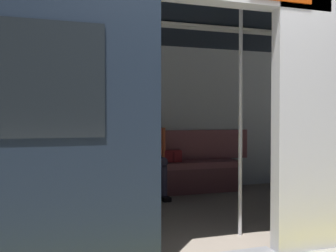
{
  "coord_description": "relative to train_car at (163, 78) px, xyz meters",
  "views": [
    {
      "loc": [
        1.23,
        2.58,
        1.1
      ],
      "look_at": [
        -0.02,
        -1.35,
        1.0
      ],
      "focal_mm": 39.26,
      "sensor_mm": 36.0,
      "label": 1
    }
  ],
  "objects": [
    {
      "name": "train_car",
      "position": [
        0.0,
        0.0,
        0.0
      ],
      "size": [
        6.4,
        2.92,
        2.29
      ],
      "color": "silver",
      "rests_on": "ground_plane"
    },
    {
      "name": "bench_seat",
      "position": [
        -0.06,
        -1.12,
        -1.18
      ],
      "size": [
        2.9,
        0.44,
        0.45
      ],
      "color": "#935156",
      "rests_on": "ground_plane"
    },
    {
      "name": "person_seated",
      "position": [
        -0.11,
        -1.07,
        -0.86
      ],
      "size": [
        0.55,
        0.7,
        1.18
      ],
      "color": "#CC5933",
      "rests_on": "ground_plane"
    },
    {
      "name": "handbag",
      "position": [
        -0.49,
        -1.18,
        -0.99
      ],
      "size": [
        0.26,
        0.15,
        0.17
      ],
      "color": "maroon",
      "rests_on": "bench_seat"
    },
    {
      "name": "book",
      "position": [
        0.34,
        -1.13,
        -1.06
      ],
      "size": [
        0.2,
        0.25,
        0.03
      ],
      "primitive_type": "cube",
      "rotation": [
        0.0,
        0.0,
        0.27
      ],
      "color": "#26598C",
      "rests_on": "bench_seat"
    },
    {
      "name": "grab_pole_door",
      "position": [
        0.37,
        0.85,
        -0.45
      ],
      "size": [
        0.04,
        0.04,
        2.15
      ],
      "primitive_type": "cylinder",
      "color": "silver",
      "rests_on": "ground_plane"
    },
    {
      "name": "grab_pole_far",
      "position": [
        -0.49,
        0.84,
        -0.45
      ],
      "size": [
        0.04,
        0.04,
        2.15
      ],
      "primitive_type": "cylinder",
      "color": "silver",
      "rests_on": "ground_plane"
    }
  ]
}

